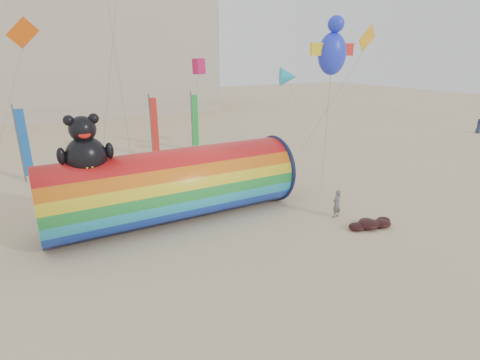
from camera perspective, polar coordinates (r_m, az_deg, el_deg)
ground at (r=17.60m, az=1.01°, el=-9.05°), size 160.00×160.00×0.00m
windsock_assembly at (r=19.33m, az=-10.02°, el=-0.51°), size 12.66×3.86×5.84m
kite_handler at (r=20.23m, az=14.52°, el=-3.52°), size 0.60×0.45×1.52m
fabric_bundle at (r=19.82m, az=19.29°, el=-6.31°), size 2.62×1.35×0.41m
festival_banners at (r=30.87m, az=-16.06°, el=7.50°), size 13.92×2.82×5.20m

